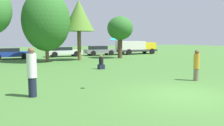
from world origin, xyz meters
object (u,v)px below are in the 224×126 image
object	(u,v)px
bystander_sitting	(101,63)
parked_car_white	(64,51)
tree_2	(79,16)
tree_3	(120,29)
frisbee	(113,39)
person_thrower	(32,72)
parked_car_blue	(10,53)
parked_car_grey	(99,50)
tree_1	(46,21)
delivery_truck_yellow	(136,47)
person_catcher	(196,65)

from	to	relation	value
bystander_sitting	parked_car_white	size ratio (longest dim) A/B	0.24
tree_2	tree_3	xyz separation A→B (m)	(5.21, 0.12, -1.23)
frisbee	bystander_sitting	size ratio (longest dim) A/B	0.23
person_thrower	tree_3	size ratio (longest dim) A/B	0.40
parked_car_blue	parked_car_grey	bearing A→B (deg)	4.99
frisbee	parked_car_white	xyz separation A→B (m)	(3.73, 19.88, -1.62)
tree_1	delivery_truck_yellow	distance (m)	15.48
parked_car_grey	person_catcher	bearing A→B (deg)	-97.42
person_catcher	parked_car_grey	distance (m)	20.19
parked_car_blue	parked_car_grey	world-z (taller)	parked_car_grey
frisbee	parked_car_white	size ratio (longest dim) A/B	0.05
bystander_sitting	person_thrower	bearing A→B (deg)	-134.93
tree_2	person_thrower	bearing A→B (deg)	-117.67
frisbee	parked_car_grey	size ratio (longest dim) A/B	0.06
person_catcher	delivery_truck_yellow	xyz separation A→B (m)	(9.46, 19.37, 0.24)
tree_1	parked_car_white	distance (m)	7.49
tree_1	tree_3	size ratio (longest dim) A/B	1.43
delivery_truck_yellow	frisbee	bearing A→B (deg)	-124.39
tree_1	tree_2	xyz separation A→B (m)	(3.45, 0.05, 0.65)
tree_3	person_catcher	bearing A→B (deg)	-104.63
person_catcher	parked_car_white	bearing A→B (deg)	-80.72
bystander_sitting	tree_2	distance (m)	8.74
person_catcher	tree_3	distance (m)	15.21
bystander_sitting	parked_car_blue	distance (m)	13.72
tree_3	parked_car_grey	world-z (taller)	tree_3
person_catcher	parked_car_white	xyz separation A→B (m)	(-1.47, 20.06, -0.20)
person_catcher	parked_car_blue	distance (m)	20.98
tree_2	parked_car_white	bearing A→B (deg)	90.47
person_catcher	parked_car_blue	size ratio (longest dim) A/B	0.38
bystander_sitting	parked_car_blue	size ratio (longest dim) A/B	0.25
person_thrower	tree_2	distance (m)	15.82
parked_car_white	tree_1	bearing A→B (deg)	-117.67
bystander_sitting	tree_2	size ratio (longest dim) A/B	0.17
parked_car_blue	delivery_truck_yellow	distance (m)	17.31
person_catcher	bystander_sitting	distance (m)	7.28
frisbee	tree_1	bearing A→B (deg)	88.66
tree_2	parked_car_blue	xyz separation A→B (m)	(-6.42, 5.08, -4.05)
tree_2	bystander_sitting	bearing A→B (deg)	-98.22
person_thrower	tree_2	world-z (taller)	tree_2
parked_car_white	delivery_truck_yellow	bearing A→B (deg)	-0.62
bystander_sitting	parked_car_blue	world-z (taller)	parked_car_blue
tree_1	tree_2	distance (m)	3.51
tree_2	delivery_truck_yellow	xyz separation A→B (m)	(10.88, 5.00, -3.61)
frisbee	bystander_sitting	xyz separation A→B (m)	(2.69, 6.64, -1.84)
person_catcher	bystander_sitting	size ratio (longest dim) A/B	1.54
bystander_sitting	delivery_truck_yellow	distance (m)	17.36
parked_car_white	bystander_sitting	bearing A→B (deg)	-91.53
person_catcher	parked_car_grey	world-z (taller)	person_catcher
frisbee	tree_2	bearing A→B (deg)	75.10
bystander_sitting	tree_3	bearing A→B (deg)	50.64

